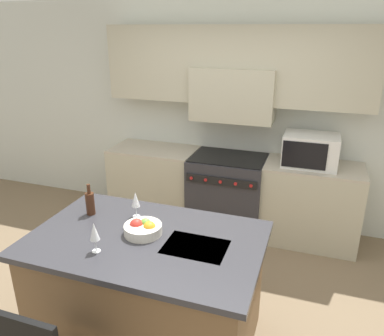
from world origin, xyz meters
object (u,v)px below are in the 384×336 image
Objects in this scene: wine_bottle at (90,203)px; microwave at (310,150)px; wine_glass_near at (94,232)px; range_stove at (227,193)px; fruit_bowl at (143,228)px; wine_glass_far at (136,200)px.

microwave is at bearing 47.72° from wine_bottle.
microwave is at bearing 60.29° from wine_glass_near.
wine_bottle is at bearing -112.13° from range_stove.
wine_bottle reaches higher than fruit_bowl.
microwave is at bearing 60.66° from fruit_bowl.
wine_glass_near is (-1.29, -2.25, -0.02)m from microwave.
microwave is 2.67× the size of wine_glass_far.
wine_bottle is at bearing -132.28° from microwave.
wine_glass_far reaches higher than fruit_bowl.
wine_glass_near is at bearing -99.60° from range_stove.
wine_glass_near is at bearing -119.71° from microwave.
fruit_bowl is at bearing -95.36° from range_stove.
wine_bottle is (-0.72, -1.77, 0.57)m from range_stove.
microwave is (0.91, 0.02, 0.64)m from range_stove.
microwave is at bearing 53.81° from wine_glass_far.
microwave is 2.60m from wine_glass_near.
wine_bottle is at bearing -168.51° from wine_glass_far.
wine_glass_near is 0.54m from wine_glass_far.
wine_glass_far reaches higher than range_stove.
wine_bottle is at bearing 126.51° from wine_glass_near.
wine_bottle is (-1.63, -1.79, -0.07)m from microwave.
wine_glass_near is (0.34, -0.46, 0.05)m from wine_bottle.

